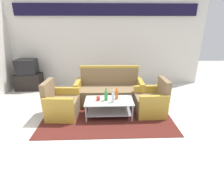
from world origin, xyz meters
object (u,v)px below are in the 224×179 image
object	(u,v)px
armchair_right	(151,102)
coffee_table	(109,106)
bottle_orange	(117,95)
bottle_clear	(113,97)
cup	(98,98)
bottle_green	(106,96)
armchair_left	(61,105)
couch	(109,91)
television	(27,67)
tv_stand	(29,82)

from	to	relation	value
armchair_right	coffee_table	size ratio (longest dim) A/B	0.77
coffee_table	bottle_orange	xyz separation A→B (m)	(0.18, 0.07, 0.25)
coffee_table	bottle_clear	distance (m)	0.29
armchair_right	cup	size ratio (longest dim) A/B	8.50
coffee_table	bottle_green	distance (m)	0.26
armchair_left	couch	bearing A→B (deg)	126.25
armchair_left	armchair_right	bearing A→B (deg)	94.86
bottle_green	cup	xyz separation A→B (m)	(-0.18, 0.00, -0.06)
couch	bottle_clear	distance (m)	0.94
television	armchair_left	bearing A→B (deg)	129.46
couch	coffee_table	distance (m)	0.81
coffee_table	cup	xyz separation A→B (m)	(-0.25, 0.00, 0.19)
bottle_green	television	bearing A→B (deg)	142.70
couch	bottle_clear	xyz separation A→B (m)	(0.06, -0.92, 0.21)
bottle_green	armchair_right	bearing A→B (deg)	7.12
coffee_table	television	distance (m)	3.29
television	armchair_right	bearing A→B (deg)	154.24
cup	tv_stand	bearing A→B (deg)	140.72
bottle_clear	television	world-z (taller)	television
armchair_left	bottle_clear	xyz separation A→B (m)	(1.20, -0.18, 0.24)
couch	tv_stand	world-z (taller)	couch
bottle_green	television	xyz separation A→B (m)	(-2.55, 1.94, 0.24)
bottle_green	tv_stand	size ratio (longest dim) A/B	0.38
tv_stand	cup	bearing A→B (deg)	-39.28
armchair_left	armchair_right	world-z (taller)	same
bottle_orange	coffee_table	bearing A→B (deg)	-158.59
cup	couch	bearing A→B (deg)	71.33
armchair_right	bottle_clear	bearing A→B (deg)	103.21
coffee_table	tv_stand	xyz separation A→B (m)	(-2.61, 1.94, -0.01)
bottle_clear	tv_stand	xyz separation A→B (m)	(-2.70, 2.04, -0.26)
couch	cup	bearing A→B (deg)	72.62
couch	television	distance (m)	2.90
couch	bottle_orange	world-z (taller)	couch
armchair_right	bottle_orange	bearing A→B (deg)	93.14
armchair_left	armchair_right	size ratio (longest dim) A/B	1.00
armchair_left	coffee_table	world-z (taller)	armchair_left
cup	television	world-z (taller)	television
couch	television	xyz separation A→B (m)	(-2.64, 1.13, 0.44)
cup	tv_stand	distance (m)	3.06
bottle_clear	cup	xyz separation A→B (m)	(-0.33, 0.11, -0.06)
bottle_orange	tv_stand	xyz separation A→B (m)	(-2.79, 1.87, -0.26)
couch	armchair_left	distance (m)	1.36
coffee_table	couch	bearing A→B (deg)	88.16
armchair_left	coffee_table	xyz separation A→B (m)	(1.11, -0.07, -0.02)
armchair_left	television	xyz separation A→B (m)	(-1.50, 1.87, 0.47)
bottle_orange	cup	size ratio (longest dim) A/B	2.87
armchair_left	tv_stand	world-z (taller)	armchair_left
cup	bottle_green	bearing A→B (deg)	-0.46
coffee_table	cup	bearing A→B (deg)	179.76
bottle_green	tv_stand	bearing A→B (deg)	142.74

